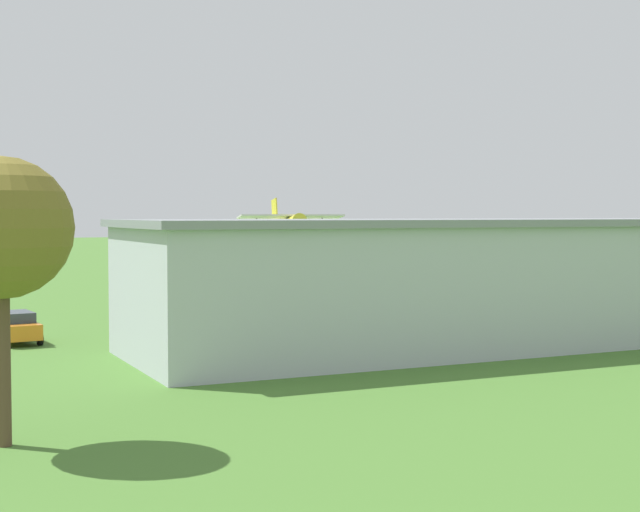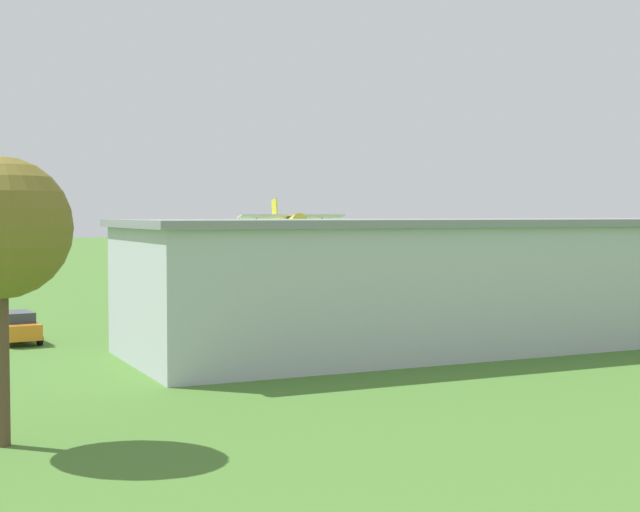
# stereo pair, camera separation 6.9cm
# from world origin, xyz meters

# --- Properties ---
(ground_plane) EXTENTS (400.00, 400.00, 0.00)m
(ground_plane) POSITION_xyz_m (0.00, 0.00, 0.00)
(ground_plane) COLOR #47752D
(hangar) EXTENTS (35.52, 12.68, 6.42)m
(hangar) POSITION_xyz_m (-0.09, 28.69, 3.22)
(hangar) COLOR #B7BCC6
(hangar) RESTS_ON ground_plane
(biplane) EXTENTS (8.13, 7.37, 4.01)m
(biplane) POSITION_xyz_m (-1.45, 4.97, 5.70)
(biplane) COLOR yellow
(car_orange) EXTENTS (2.07, 4.20, 1.64)m
(car_orange) POSITION_xyz_m (20.19, 17.32, 0.85)
(car_orange) COLOR orange
(car_orange) RESTS_ON ground_plane
(person_beside_truck) EXTENTS (0.38, 0.38, 1.53)m
(person_beside_truck) POSITION_xyz_m (-14.60, 11.91, 0.75)
(person_beside_truck) COLOR #B23333
(person_beside_truck) RESTS_ON ground_plane
(person_walking_on_apron) EXTENTS (0.47, 0.47, 1.64)m
(person_walking_on_apron) POSITION_xyz_m (12.53, 14.60, 0.82)
(person_walking_on_apron) COLOR orange
(person_walking_on_apron) RESTS_ON ground_plane
(person_crossing_taxiway) EXTENTS (0.40, 0.40, 1.60)m
(person_crossing_taxiway) POSITION_xyz_m (-16.13, 18.35, 0.79)
(person_crossing_taxiway) COLOR navy
(person_crossing_taxiway) RESTS_ON ground_plane
(tree_behind_hangar_right) EXTENTS (4.09, 4.09, 8.33)m
(tree_behind_hangar_right) POSITION_xyz_m (24.45, 39.28, 6.24)
(tree_behind_hangar_right) COLOR brown
(tree_behind_hangar_right) RESTS_ON ground_plane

